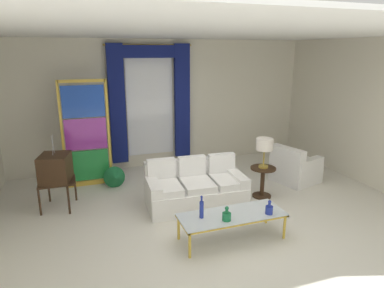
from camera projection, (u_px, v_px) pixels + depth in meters
ground_plane at (211, 216)px, 5.84m from camera, size 16.00×16.00×0.00m
wall_rear at (163, 104)px, 8.23m from camera, size 8.00×0.12×3.00m
wall_right at (362, 111)px, 7.17m from camera, size 0.12×7.00×3.00m
ceiling_slab at (196, 33)px, 5.77m from camera, size 8.00×7.60×0.04m
curtained_window at (150, 95)px, 7.90m from camera, size 2.00×0.17×2.70m
couch_white_long at (195, 188)px, 6.24m from camera, size 1.81×1.02×0.86m
coffee_table at (232, 216)px, 5.03m from camera, size 1.58×0.59×0.41m
bottle_blue_decanter at (269, 209)px, 5.01m from camera, size 0.11×0.11×0.22m
bottle_crystal_tall at (227, 216)px, 4.82m from camera, size 0.13×0.13×0.21m
bottle_amber_squat at (202, 209)px, 4.88m from camera, size 0.06×0.06×0.34m
vintage_tv at (55, 169)px, 5.97m from camera, size 0.63×0.69×1.35m
armchair_white at (294, 169)px, 7.31m from camera, size 1.00×0.99×0.80m
stained_glass_divider at (86, 136)px, 6.92m from camera, size 0.95×0.05×2.20m
peacock_figurine at (115, 178)px, 6.97m from camera, size 0.44×0.60×0.50m
round_side_table at (263, 179)px, 6.53m from camera, size 0.48×0.48×0.59m
table_lamp_brass at (265, 146)px, 6.35m from camera, size 0.32×0.32×0.57m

